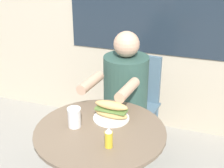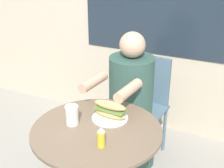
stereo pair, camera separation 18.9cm
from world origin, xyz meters
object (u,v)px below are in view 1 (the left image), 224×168
Objects in this scene: seated_diner at (123,117)px; sandwich_on_plate at (111,111)px; drink_cup at (74,117)px; condiment_bottle at (109,138)px; diner_chair at (137,96)px; cafe_table at (101,157)px.

sandwich_on_plate is at bearing 102.14° from seated_diner.
seated_diner is 5.24× the size of sandwich_on_plate.
drink_cup is 1.03× the size of condiment_bottle.
diner_chair is 7.30× the size of drink_cup.
drink_cup reaches higher than cafe_table.
seated_diner is (-0.01, -0.35, -0.01)m from diner_chair.
cafe_table is at bearing 126.37° from condiment_bottle.
sandwich_on_plate is at bearing 41.70° from drink_cup.
sandwich_on_plate is 0.23m from drink_cup.
condiment_bottle is at bearing 102.10° from diner_chair.
diner_chair is (-0.02, 0.91, -0.02)m from cafe_table.
condiment_bottle is at bearing -73.28° from sandwich_on_plate.
cafe_table is 6.57× the size of condiment_bottle.
cafe_table is at bearing 98.59° from seated_diner.
sandwich_on_plate is (0.05, -0.42, 0.28)m from seated_diner.
drink_cup is 0.29m from condiment_bottle.
cafe_table is 3.43× the size of sandwich_on_plate.
diner_chair is at bearing -86.50° from seated_diner.
diner_chair is 0.35m from seated_diner.
sandwich_on_plate is 1.86× the size of drink_cup.
cafe_table is at bearing 5.21° from drink_cup.
diner_chair is 7.49× the size of condiment_bottle.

